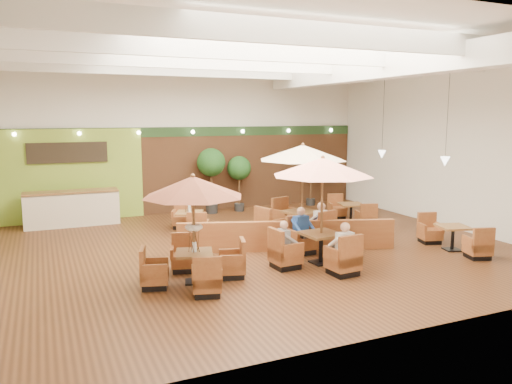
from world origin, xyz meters
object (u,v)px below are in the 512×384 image
table_3 (189,219)px  diner_4 (320,220)px  topiary_2 (311,169)px  booth_divider (287,236)px  diner_1 (302,226)px  table_1 (320,187)px  diner_3 (320,220)px  service_counter (72,208)px  diner_2 (286,239)px  diner_0 (343,243)px  topiary_1 (239,170)px  table_2 (300,171)px  topiary_0 (211,165)px  table_4 (453,238)px  table_0 (193,209)px  table_5 (351,214)px

table_3 → diner_4: (2.97, -2.86, 0.27)m
topiary_2 → booth_divider: bearing=-124.8°
diner_1 → booth_divider: bearing=-65.9°
table_1 → topiary_2: bearing=57.5°
table_1 → table_3: (-2.07, 4.32, -1.45)m
booth_divider → diner_3: bearing=22.0°
table_1 → diner_4: 2.08m
service_counter → diner_1: diner_1 is taller
table_1 → diner_2: (-0.92, 0.00, -1.22)m
service_counter → table_3: 4.25m
topiary_2 → diner_0: topiary_2 is taller
topiary_2 → topiary_1: bearing=180.0°
table_2 → topiary_2: (3.09, 4.74, -0.54)m
topiary_2 → diner_4: topiary_2 is taller
service_counter → diner_2: bearing=-58.0°
service_counter → table_2: (6.15, -4.54, 1.46)m
table_1 → diner_4: bearing=54.3°
service_counter → topiary_0: size_ratio=1.22×
table_4 → diner_2: 4.95m
service_counter → diner_4: size_ratio=3.74×
table_0 → topiary_0: topiary_0 is taller
topiary_0 → diner_3: bearing=-77.7°
diner_0 → diner_3: 2.58m
booth_divider → table_2: (0.99, 1.12, 1.63)m
booth_divider → diner_3: 1.12m
table_1 → diner_1: 1.55m
topiary_0 → diner_0: topiary_0 is taller
table_0 → topiary_1: bearing=77.6°
service_counter → table_3: size_ratio=1.18×
table_1 → table_3: 5.00m
table_4 → diner_0: bearing=-154.7°
table_0 → diner_4: bearing=37.2°
table_1 → diner_0: 1.55m
table_0 → diner_0: 3.53m
table_0 → diner_0: size_ratio=3.14×
topiary_1 → diner_0: (-0.68, -8.24, -0.83)m
table_5 → topiary_2: bearing=97.9°
diner_1 → diner_3: 0.95m
table_0 → booth_divider: bearing=42.5°
table_3 → table_4: 7.68m
diner_4 → table_3: bearing=126.1°
table_0 → diner_4: (4.13, 1.60, -0.89)m
table_3 → diner_2: 4.47m
booth_divider → topiary_1: size_ratio=2.80×
topiary_1 → table_0: bearing=-118.4°
diner_4 → diner_2: bearing=-151.2°
table_2 → topiary_1: bearing=74.1°
table_4 → diner_1: bearing=177.3°
table_5 → diner_2: bearing=-124.6°
table_4 → booth_divider: bearing=173.5°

